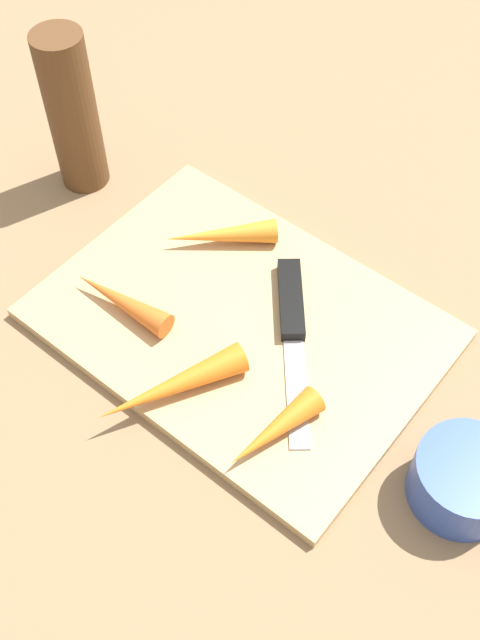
% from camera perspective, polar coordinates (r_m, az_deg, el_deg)
% --- Properties ---
extents(ground_plane, '(1.40, 1.40, 0.00)m').
position_cam_1_polar(ground_plane, '(0.72, -0.00, -0.56)').
color(ground_plane, '#8C6D4C').
extents(cutting_board, '(0.36, 0.26, 0.01)m').
position_cam_1_polar(cutting_board, '(0.72, -0.00, -0.28)').
color(cutting_board, tan).
rests_on(cutting_board, ground_plane).
extents(knife, '(0.14, 0.17, 0.01)m').
position_cam_1_polar(knife, '(0.71, 3.89, 0.70)').
color(knife, '#B7B7BC').
rests_on(knife, cutting_board).
extents(carrot_short, '(0.11, 0.03, 0.02)m').
position_cam_1_polar(carrot_short, '(0.72, -8.90, 1.45)').
color(carrot_short, orange).
rests_on(carrot_short, cutting_board).
extents(carrot_long, '(0.10, 0.10, 0.02)m').
position_cam_1_polar(carrot_long, '(0.77, -1.46, 6.39)').
color(carrot_long, orange).
rests_on(carrot_long, cutting_board).
extents(carrot_shortest, '(0.04, 0.10, 0.03)m').
position_cam_1_polar(carrot_shortest, '(0.64, 2.55, -8.28)').
color(carrot_shortest, orange).
rests_on(carrot_shortest, cutting_board).
extents(carrot_longest, '(0.08, 0.14, 0.03)m').
position_cam_1_polar(carrot_longest, '(0.66, -5.16, -5.00)').
color(carrot_longest, orange).
rests_on(carrot_longest, cutting_board).
extents(small_bowl, '(0.09, 0.09, 0.05)m').
position_cam_1_polar(small_bowl, '(0.64, 16.44, -11.43)').
color(small_bowl, '#3351B2').
rests_on(small_bowl, ground_plane).
extents(pepper_grinder, '(0.05, 0.05, 0.18)m').
position_cam_1_polar(pepper_grinder, '(0.82, -12.46, 14.93)').
color(pepper_grinder, brown).
rests_on(pepper_grinder, ground_plane).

